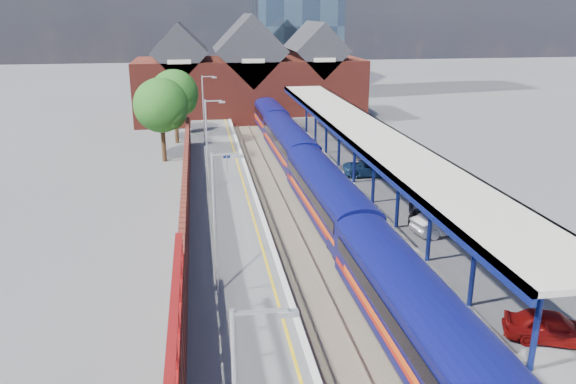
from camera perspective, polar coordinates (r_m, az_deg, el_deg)
name	(u,v)px	position (r m, az deg, el deg)	size (l,w,h in m)	color
ground	(279,173)	(51.03, -0.89, 1.94)	(240.00, 240.00, 0.00)	#5B5B5E
ballast_bed	(299,209)	(41.61, 1.10, -1.76)	(6.00, 76.00, 0.06)	#473D33
rails	(299,208)	(41.58, 1.10, -1.64)	(4.51, 76.00, 0.14)	slate
left_platform	(224,207)	(40.89, -6.51, -1.53)	(5.00, 76.00, 1.00)	#565659
right_platform	(377,199)	(42.88, 9.02, -0.72)	(6.00, 76.00, 1.00)	#565659
coping_left	(256,199)	(40.87, -3.24, -0.67)	(0.30, 76.00, 0.05)	silver
coping_right	(340,194)	(41.94, 5.35, -0.24)	(0.30, 76.00, 0.05)	silver
yellow_line	(248,199)	(40.83, -4.08, -0.74)	(0.14, 76.00, 0.01)	yellow
train	(305,162)	(46.44, 1.73, 3.04)	(3.04, 65.94, 3.45)	#0B0E52
canopy	(366,132)	(43.29, 7.88, 6.04)	(4.50, 52.00, 4.48)	navy
lamp_post_b	(218,216)	(26.17, -7.17, -2.41)	(1.48, 0.18, 7.00)	#A5A8AA
lamp_post_c	(209,141)	(41.56, -8.06, 5.17)	(1.48, 0.18, 7.00)	#A5A8AA
lamp_post_d	(205,106)	(57.28, -8.47, 8.63)	(1.48, 0.18, 7.00)	#A5A8AA
platform_sign	(227,164)	(44.09, -6.22, 2.89)	(0.55, 0.08, 2.50)	#A5A8AA
brick_wall	(185,214)	(34.14, -10.43, -2.22)	(0.35, 50.00, 3.86)	maroon
station_building	(249,78)	(77.36, -3.95, 11.48)	(30.00, 12.12, 13.78)	maroon
tree_near	(163,107)	(55.26, -12.62, 8.44)	(5.20, 5.20, 8.10)	#382314
tree_far	(176,95)	(63.11, -11.33, 9.65)	(5.20, 5.20, 8.10)	#382314
parked_car_red	(552,327)	(26.09, 25.28, -12.28)	(1.54, 3.82, 1.30)	maroon
parked_car_silver	(447,222)	(35.68, 15.84, -2.96)	(1.55, 4.44, 1.46)	silver
parked_car_dark	(447,219)	(36.35, 15.83, -2.65)	(1.92, 4.73, 1.37)	black
parked_car_blue	(371,168)	(46.99, 8.44, 2.41)	(2.10, 4.56, 1.27)	navy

